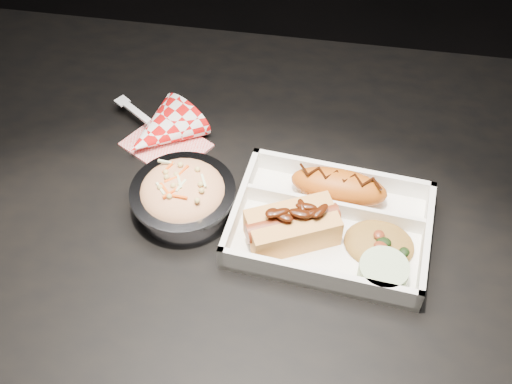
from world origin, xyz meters
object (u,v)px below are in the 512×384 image
foil_coleslaw_cup (183,195)px  napkin_fork (160,132)px  fried_pastry (339,186)px  food_tray (330,227)px  hotdog (292,225)px  dining_table (249,253)px

foil_coleslaw_cup → napkin_fork: 0.14m
fried_pastry → foil_coleslaw_cup: size_ratio=0.93×
food_tray → napkin_fork: napkin_fork is taller
fried_pastry → napkin_fork: size_ratio=0.78×
napkin_fork → hotdog: bearing=0.4°
food_tray → napkin_fork: bearing=159.2°
food_tray → hotdog: 0.06m
food_tray → napkin_fork: (-0.26, 0.13, 0.01)m
hotdog → dining_table: bearing=125.5°
food_tray → foil_coleslaw_cup: size_ratio=1.92×
dining_table → napkin_fork: bearing=142.3°
hotdog → foil_coleslaw_cup: size_ratio=0.92×
dining_table → hotdog: 0.14m
dining_table → hotdog: size_ratio=9.41×
dining_table → foil_coleslaw_cup: 0.15m
dining_table → food_tray: (0.11, -0.01, 0.10)m
hotdog → napkin_fork: bearing=119.0°
napkin_fork → food_tray: bearing=9.5°
napkin_fork → fried_pastry: bearing=20.2°
fried_pastry → dining_table: bearing=-159.4°
fried_pastry → foil_coleslaw_cup: 0.21m
hotdog → napkin_fork: napkin_fork is taller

